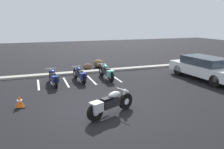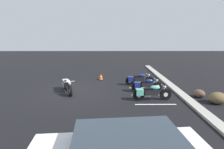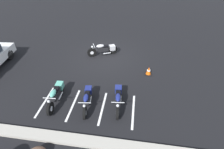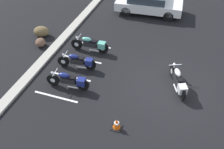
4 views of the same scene
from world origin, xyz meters
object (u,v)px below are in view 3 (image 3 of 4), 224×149
at_px(traffic_cone, 149,71).
at_px(parked_bike_0, 118,98).
at_px(motorcycle_silver_featured, 104,49).
at_px(parked_bike_1, 87,98).
at_px(parked_bike_2, 56,94).

bearing_deg(traffic_cone, parked_bike_0, 60.88).
xyz_separation_m(motorcycle_silver_featured, traffic_cone, (-3.04, 1.90, -0.21)).
distance_m(motorcycle_silver_featured, traffic_cone, 3.59).
relative_size(parked_bike_1, parked_bike_2, 0.94).
relative_size(motorcycle_silver_featured, parked_bike_2, 0.95).
relative_size(parked_bike_0, traffic_cone, 4.02).
bearing_deg(motorcycle_silver_featured, parked_bike_1, 66.76).
bearing_deg(parked_bike_0, parked_bike_2, -91.77).
bearing_deg(parked_bike_2, parked_bike_1, 84.56).
xyz_separation_m(parked_bike_0, traffic_cone, (-1.51, -2.72, -0.19)).
bearing_deg(parked_bike_1, traffic_cone, 127.67).
distance_m(motorcycle_silver_featured, parked_bike_2, 5.02).
xyz_separation_m(motorcycle_silver_featured, parked_bike_2, (1.48, 4.79, -0.01)).
bearing_deg(motorcycle_silver_featured, parked_bike_0, 84.18).
bearing_deg(parked_bike_2, parked_bike_0, 89.75).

